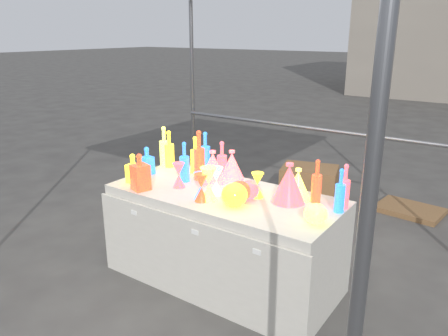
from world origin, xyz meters
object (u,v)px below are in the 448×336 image
Objects in this scene: bottle_0 at (169,149)px; lampshade_0 at (232,165)px; display_table at (223,237)px; decanter_0 at (133,168)px; cardboard_box_closed at (309,186)px; hourglass_0 at (201,188)px; globe_0 at (234,196)px.

lampshade_0 is (0.68, 0.00, -0.04)m from bottle_0.
lampshade_0 reaches higher than display_table.
lampshade_0 is (0.63, 0.50, 0.01)m from decanter_0.
cardboard_box_closed is 2.21m from hourglass_0.
decanter_0 is at bearing -177.22° from globe_0.
bottle_0 is at bearing 160.34° from display_table.
lampshade_0 is at bearing 111.81° from display_table.
display_table is 8.85× the size of hourglass_0.
display_table is 7.12× the size of lampshade_0.
globe_0 is at bearing -38.41° from display_table.
lampshade_0 is at bearing 0.40° from bottle_0.
cardboard_box_closed is at bearing 86.11° from lampshade_0.
display_table is 0.53m from hourglass_0.
bottle_0 is at bearing -128.21° from cardboard_box_closed.
decanter_0 is 1.30× the size of globe_0.
bottle_0 is 1.30× the size of lampshade_0.
lampshade_0 is (-0.33, 0.46, 0.05)m from globe_0.
decanter_0 reaches higher than globe_0.
decanter_0 reaches higher than hourglass_0.
decanter_0 reaches higher than display_table.
decanter_0 is at bearing -121.98° from cardboard_box_closed.
lampshade_0 is at bearing 125.61° from globe_0.
globe_0 is (0.25, 0.05, -0.03)m from hourglass_0.
display_table is at bearing -101.88° from cardboard_box_closed.
bottle_0 reaches higher than decanter_0.
display_table is 2.98× the size of cardboard_box_closed.
hourglass_0 is at bearing -100.15° from display_table.
decanter_0 is 0.94× the size of lampshade_0.
hourglass_0 is 0.52m from lampshade_0.
lampshade_0 reaches higher than cardboard_box_closed.
hourglass_0 is 0.80× the size of lampshade_0.
decanter_0 is 0.81m from lampshade_0.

